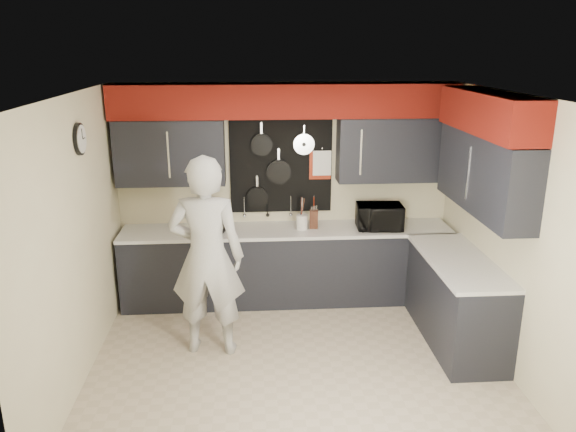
{
  "coord_description": "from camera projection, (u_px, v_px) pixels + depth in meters",
  "views": [
    {
      "loc": [
        -0.42,
        -4.85,
        3.02
      ],
      "look_at": [
        -0.05,
        0.5,
        1.37
      ],
      "focal_mm": 35.0,
      "sensor_mm": 36.0,
      "label": 1
    }
  ],
  "objects": [
    {
      "name": "right_wall_assembly",
      "position": [
        489.0,
        162.0,
        5.34
      ],
      "size": [
        0.36,
        3.5,
        2.6
      ],
      "color": "beige",
      "rests_on": "ground"
    },
    {
      "name": "base_cabinets",
      "position": [
        331.0,
        274.0,
        6.52
      ],
      "size": [
        3.95,
        2.2,
        0.92
      ],
      "color": "black",
      "rests_on": "ground"
    },
    {
      "name": "microwave",
      "position": [
        379.0,
        217.0,
        6.61
      ],
      "size": [
        0.55,
        0.39,
        0.29
      ],
      "primitive_type": "imported",
      "rotation": [
        0.0,
        0.0,
        -0.06
      ],
      "color": "black",
      "rests_on": "base_cabinets"
    },
    {
      "name": "left_wall_assembly",
      "position": [
        76.0,
        240.0,
        5.03
      ],
      "size": [
        0.05,
        3.5,
        2.6
      ],
      "color": "beige",
      "rests_on": "ground"
    },
    {
      "name": "knife_block",
      "position": [
        314.0,
        219.0,
        6.64
      ],
      "size": [
        0.11,
        0.11,
        0.22
      ],
      "primitive_type": "cube",
      "rotation": [
        0.0,
        0.0,
        -0.11
      ],
      "color": "#361711",
      "rests_on": "base_cabinets"
    },
    {
      "name": "person",
      "position": [
        207.0,
        257.0,
        5.49
      ],
      "size": [
        0.79,
        0.57,
        2.03
      ],
      "primitive_type": "imported",
      "rotation": [
        0.0,
        0.0,
        3.03
      ],
      "color": "beige",
      "rests_on": "ground"
    },
    {
      "name": "ground",
      "position": [
        297.0,
        363.0,
        5.54
      ],
      "size": [
        4.0,
        4.0,
        0.0
      ],
      "primitive_type": "plane",
      "color": "#BCAB92",
      "rests_on": "ground"
    },
    {
      "name": "utensil_crock",
      "position": [
        302.0,
        222.0,
        6.61
      ],
      "size": [
        0.13,
        0.13,
        0.17
      ],
      "primitive_type": "cylinder",
      "color": "silver",
      "rests_on": "base_cabinets"
    },
    {
      "name": "coffee_maker",
      "position": [
        216.0,
        215.0,
        6.53
      ],
      "size": [
        0.25,
        0.28,
        0.36
      ],
      "rotation": [
        0.0,
        0.0,
        -0.26
      ],
      "color": "black",
      "rests_on": "base_cabinets"
    },
    {
      "name": "back_wall_assembly",
      "position": [
        287.0,
        135.0,
        6.47
      ],
      "size": [
        4.0,
        0.36,
        2.6
      ],
      "color": "beige",
      "rests_on": "ground"
    }
  ]
}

